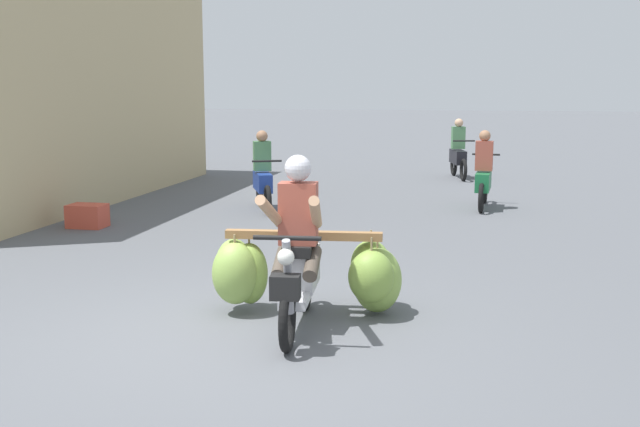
% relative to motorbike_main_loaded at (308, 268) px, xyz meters
% --- Properties ---
extents(ground_plane, '(120.00, 120.00, 0.00)m').
position_rel_motorbike_main_loaded_xyz_m(ground_plane, '(-0.57, -0.76, -0.49)').
color(ground_plane, '#56595E').
extents(motorbike_main_loaded, '(1.87, 1.86, 1.58)m').
position_rel_motorbike_main_loaded_xyz_m(motorbike_main_loaded, '(0.00, 0.00, 0.00)').
color(motorbike_main_loaded, black).
rests_on(motorbike_main_loaded, ground).
extents(motorbike_distant_ahead_left, '(0.61, 1.59, 1.40)m').
position_rel_motorbike_main_loaded_xyz_m(motorbike_distant_ahead_left, '(1.04, 11.49, 0.08)').
color(motorbike_distant_ahead_left, black).
rests_on(motorbike_distant_ahead_left, ground).
extents(motorbike_distant_ahead_right, '(0.50, 1.62, 1.40)m').
position_rel_motorbike_main_loaded_xyz_m(motorbike_distant_ahead_right, '(1.63, 6.97, 0.08)').
color(motorbike_distant_ahead_right, black).
rests_on(motorbike_distant_ahead_right, ground).
extents(motorbike_distant_far_ahead, '(0.80, 1.52, 1.40)m').
position_rel_motorbike_main_loaded_xyz_m(motorbike_distant_far_ahead, '(-2.18, 6.04, 0.08)').
color(motorbike_distant_far_ahead, black).
rests_on(motorbike_distant_far_ahead, ground).
extents(shopfront_building, '(4.88, 9.01, 4.31)m').
position_rel_motorbike_main_loaded_xyz_m(shopfront_building, '(-7.50, 6.50, 1.67)').
color(shopfront_building, tan).
rests_on(shopfront_building, ground).
extents(produce_crate, '(0.56, 0.40, 0.36)m').
position_rel_motorbike_main_loaded_xyz_m(produce_crate, '(-4.38, 3.85, -0.31)').
color(produce_crate, '#CC4C38').
rests_on(produce_crate, ground).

